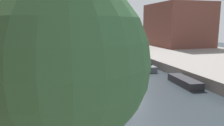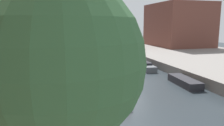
% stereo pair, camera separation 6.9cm
% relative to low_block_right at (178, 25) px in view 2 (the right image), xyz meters
% --- Properties ---
extents(ground_plane, '(84.00, 84.00, 0.00)m').
position_rel_low_block_right_xyz_m(ground_plane, '(-18.00, -22.23, -5.35)').
color(ground_plane, '#232B30').
extents(low_block_right, '(10.00, 12.69, 8.70)m').
position_rel_low_block_right_xyz_m(low_block_right, '(0.00, 0.00, 0.00)').
color(low_block_right, brown).
rests_on(low_block_right, quay_right).
extents(street_tree_0, '(2.58, 2.58, 5.24)m').
position_rel_low_block_right_xyz_m(street_tree_0, '(-25.43, -38.61, -0.44)').
color(street_tree_0, brown).
rests_on(street_tree_0, quay_left).
extents(street_tree_1, '(2.38, 2.38, 5.05)m').
position_rel_low_block_right_xyz_m(street_tree_1, '(-25.43, -32.79, -0.55)').
color(street_tree_1, brown).
rests_on(street_tree_1, quay_left).
extents(street_tree_2, '(2.62, 2.62, 5.09)m').
position_rel_low_block_right_xyz_m(street_tree_2, '(-25.43, -27.99, -0.60)').
color(street_tree_2, brown).
rests_on(street_tree_2, quay_left).
extents(street_tree_3, '(2.93, 2.93, 5.61)m').
position_rel_low_block_right_xyz_m(street_tree_3, '(-25.43, -22.90, -0.24)').
color(street_tree_3, brown).
rests_on(street_tree_3, quay_left).
extents(street_tree_4, '(2.23, 2.23, 4.40)m').
position_rel_low_block_right_xyz_m(street_tree_4, '(-25.43, -17.89, -1.09)').
color(street_tree_4, brown).
rests_on(street_tree_4, quay_left).
extents(parked_car, '(2.01, 4.16, 1.54)m').
position_rel_low_block_right_xyz_m(parked_car, '(-10.74, -3.43, -3.71)').
color(parked_car, black).
rests_on(parked_car, quay_right).
extents(moored_boat_left_2, '(1.39, 4.34, 0.92)m').
position_rel_low_block_right_xyz_m(moored_boat_left_2, '(-21.46, -26.89, -4.95)').
color(moored_boat_left_2, maroon).
rests_on(moored_boat_left_2, ground_plane).
extents(moored_boat_left_3, '(1.37, 3.63, 0.92)m').
position_rel_low_block_right_xyz_m(moored_boat_left_3, '(-21.68, -20.17, -4.95)').
color(moored_boat_left_3, '#4C5156').
rests_on(moored_boat_left_3, ground_plane).
extents(moored_boat_left_4, '(1.42, 4.49, 0.75)m').
position_rel_low_block_right_xyz_m(moored_boat_left_4, '(-21.60, -13.90, -5.03)').
color(moored_boat_left_4, '#232328').
rests_on(moored_boat_left_4, ground_plane).
extents(moored_boat_left_5, '(1.65, 4.30, 0.83)m').
position_rel_low_block_right_xyz_m(moored_boat_left_5, '(-21.73, -5.93, -4.99)').
color(moored_boat_left_5, '#33476B').
rests_on(moored_boat_left_5, ground_plane).
extents(moored_boat_right_2, '(1.62, 4.28, 0.67)m').
position_rel_low_block_right_xyz_m(moored_boat_right_2, '(-14.00, -24.63, -5.02)').
color(moored_boat_right_2, '#232328').
rests_on(moored_boat_right_2, ground_plane).
extents(moored_boat_right_3, '(1.65, 4.64, 0.91)m').
position_rel_low_block_right_xyz_m(moored_boat_right_3, '(-14.54, -16.93, -4.95)').
color(moored_boat_right_3, '#4C5156').
rests_on(moored_boat_right_3, ground_plane).
extents(moored_boat_right_4, '(1.76, 4.57, 0.66)m').
position_rel_low_block_right_xyz_m(moored_boat_right_4, '(-14.61, -7.88, -5.07)').
color(moored_boat_right_4, beige).
rests_on(moored_boat_right_4, ground_plane).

